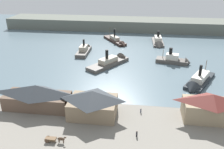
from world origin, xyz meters
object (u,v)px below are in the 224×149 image
Objects in this scene: ferry_moored_west at (158,42)px; ferry_outer_harbor at (85,50)px; ferry_mid_harbor at (117,41)px; ferry_approaching_west at (113,61)px; ferry_shed_customs_shed at (93,103)px; ferry_shed_central_terminal at (211,107)px; horse_cart at (55,139)px; pedestrian_standing_center at (141,111)px; pedestrian_walking_east at (137,134)px; ferry_departing_north at (176,60)px; ferry_shed_east_terminal at (37,96)px; ferry_near_quay at (197,82)px.

ferry_outer_harbor reaches higher than ferry_moored_west.
ferry_approaching_west is at bearing -86.39° from ferry_mid_harbor.
ferry_shed_customs_shed is 0.77× the size of ferry_outer_harbor.
horse_cart is (-42.29, -16.03, -3.30)m from ferry_shed_central_terminal.
ferry_shed_customs_shed reaches higher than pedestrian_standing_center.
ferry_shed_central_terminal is at bearing 27.25° from pedestrian_walking_east.
ferry_mid_harbor reaches higher than ferry_departing_north.
horse_cart is 0.23× the size of ferry_approaching_west.
pedestrian_walking_east is 0.07× the size of ferry_mid_harbor.
ferry_shed_customs_shed is at bearing -90.04° from ferry_approaching_west.
pedestrian_standing_center is at bearing 2.35° from ferry_shed_east_terminal.
ferry_moored_west is 0.88× the size of ferry_approaching_west.
horse_cart is at bearing -142.50° from pedestrian_standing_center.
horse_cart is at bearing -136.54° from ferry_near_quay.
pedestrian_standing_center is (21.90, 16.81, -0.22)m from horse_cart.
pedestrian_standing_center is 0.09× the size of ferry_departing_north.
ferry_approaching_west reaches higher than ferry_moored_west.
ferry_approaching_west is at bearing 83.09° from horse_cart.
ferry_shed_customs_shed reaches higher than ferry_moored_west.
ferry_mid_harbor is 45.25m from ferry_departing_north.
ferry_approaching_west is at bearing 108.33° from pedestrian_standing_center.
ferry_shed_east_terminal is at bearing -117.48° from ferry_moored_west.
ferry_mid_harbor is at bearing 78.58° from ferry_shed_east_terminal.
ferry_shed_east_terminal reaches higher than horse_cart.
ferry_shed_central_terminal is 56.87m from ferry_approaching_west.
pedestrian_standing_center is (33.14, 1.36, -3.38)m from ferry_shed_east_terminal.
pedestrian_standing_center is 80.14m from ferry_moored_west.
ferry_departing_north is (32.87, -31.10, 0.42)m from ferry_mid_harbor.
pedestrian_walking_east is 1.15× the size of pedestrian_standing_center.
ferry_near_quay is at bearing -75.80° from ferry_departing_north.
horse_cart is at bearing -120.19° from ferry_departing_north.
ferry_departing_north reaches higher than pedestrian_standing_center.
ferry_moored_west is (9.83, 91.34, -0.74)m from pedestrian_walking_east.
ferry_shed_customs_shed is 0.90× the size of ferry_shed_central_terminal.
horse_cart is (11.23, -15.45, -3.16)m from ferry_shed_east_terminal.
ferry_near_quay is (1.67, 25.62, -4.25)m from ferry_shed_central_terminal.
ferry_departing_north is at bearing -43.42° from ferry_mid_harbor.
ferry_shed_east_terminal is 61.23m from ferry_near_quay.
ferry_shed_central_terminal reaches higher than ferry_outer_harbor.
ferry_shed_customs_shed is 64.63m from ferry_outer_harbor.
ferry_mid_harbor reaches higher than pedestrian_walking_east.
ferry_outer_harbor is (-32.58, 58.84, -0.47)m from pedestrian_standing_center.
horse_cart is at bearing -159.24° from ferry_shed_central_terminal.
pedestrian_walking_east is at bearing -65.78° from ferry_outer_harbor.
ferry_shed_customs_shed reaches higher than ferry_shed_east_terminal.
ferry_shed_customs_shed reaches higher than ferry_near_quay.
ferry_moored_west is (-13.06, 54.79, 0.09)m from ferry_near_quay.
ferry_shed_customs_shed is 0.67× the size of ferry_moored_west.
ferry_moored_west is 1.25× the size of ferry_departing_north.
ferry_shed_customs_shed reaches higher than horse_cart.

